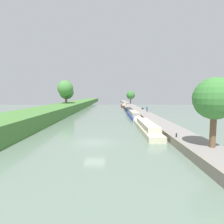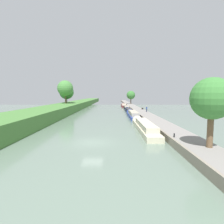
# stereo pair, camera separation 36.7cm
# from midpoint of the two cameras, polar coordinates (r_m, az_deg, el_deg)

# --- Properties ---
(ground_plane) EXTENTS (160.00, 160.00, 0.00)m
(ground_plane) POSITION_cam_midpoint_polar(r_m,az_deg,el_deg) (22.59, -5.71, -9.32)
(ground_plane) COLOR slate
(right_towpath) EXTENTS (3.40, 260.00, 0.87)m
(right_towpath) POSITION_cam_midpoint_polar(r_m,az_deg,el_deg) (23.96, 21.57, -7.74)
(right_towpath) COLOR gray
(right_towpath) RESTS_ON ground_plane
(stone_quay) EXTENTS (0.25, 260.00, 0.92)m
(stone_quay) POSITION_cam_midpoint_polar(r_m,az_deg,el_deg) (23.36, 17.36, -7.88)
(stone_quay) COLOR gray
(stone_quay) RESTS_ON ground_plane
(narrowboat_cream) EXTENTS (2.12, 16.55, 2.17)m
(narrowboat_cream) POSITION_cam_midpoint_polar(r_m,az_deg,el_deg) (30.23, 10.23, -4.35)
(narrowboat_cream) COLOR beige
(narrowboat_cream) RESTS_ON ground_plane
(narrowboat_blue) EXTENTS (2.16, 15.13, 2.26)m
(narrowboat_blue) POSITION_cam_midpoint_polar(r_m,az_deg,el_deg) (47.06, 6.68, -0.77)
(narrowboat_blue) COLOR #283D93
(narrowboat_blue) RESTS_ON ground_plane
(narrowboat_navy) EXTENTS (1.90, 11.33, 1.83)m
(narrowboat_navy) POSITION_cam_midpoint_polar(r_m,az_deg,el_deg) (61.36, 5.33, 0.56)
(narrowboat_navy) COLOR #141E42
(narrowboat_navy) RESTS_ON ground_plane
(narrowboat_black) EXTENTS (1.81, 11.60, 1.77)m
(narrowboat_black) POSITION_cam_midpoint_polar(r_m,az_deg,el_deg) (72.81, 4.62, 1.37)
(narrowboat_black) COLOR black
(narrowboat_black) RESTS_ON ground_plane
(narrowboat_maroon) EXTENTS (2.12, 13.48, 2.02)m
(narrowboat_maroon) POSITION_cam_midpoint_polar(r_m,az_deg,el_deg) (86.84, 3.77, 2.05)
(narrowboat_maroon) COLOR maroon
(narrowboat_maroon) RESTS_ON ground_plane
(tree_rightbank_near) EXTENTS (3.84, 3.84, 6.45)m
(tree_rightbank_near) POSITION_cam_midpoint_polar(r_m,az_deg,el_deg) (19.01, 29.10, 3.55)
(tree_rightbank_near) COLOR brown
(tree_rightbank_near) RESTS_ON right_towpath
(tree_rightbank_midnear) EXTENTS (4.42, 4.42, 6.70)m
(tree_rightbank_midnear) POSITION_cam_midpoint_polar(r_m,az_deg,el_deg) (95.98, 5.99, 5.24)
(tree_rightbank_midnear) COLOR #4C3828
(tree_rightbank_midnear) RESTS_ON right_towpath
(tree_leftbank_downstream) EXTENTS (5.58, 5.58, 6.93)m
(tree_leftbank_downstream) POSITION_cam_midpoint_polar(r_m,az_deg,el_deg) (74.75, -13.82, 6.03)
(tree_leftbank_downstream) COLOR #4C3828
(tree_leftbank_downstream) RESTS_ON left_grassy_bank
(tree_leftbank_upstream) EXTENTS (5.53, 5.53, 8.18)m
(tree_leftbank_upstream) POSITION_cam_midpoint_polar(r_m,az_deg,el_deg) (67.59, -14.19, 7.17)
(tree_leftbank_upstream) COLOR brown
(tree_leftbank_upstream) RESTS_ON left_grassy_bank
(person_walking) EXTENTS (0.34, 0.34, 1.66)m
(person_walking) POSITION_cam_midpoint_polar(r_m,az_deg,el_deg) (51.84, 10.93, 0.97)
(person_walking) COLOR #282D42
(person_walking) RESTS_ON right_towpath
(mooring_bollard_near) EXTENTS (0.16, 0.16, 0.45)m
(mooring_bollard_near) POSITION_cam_midpoint_polar(r_m,az_deg,el_deg) (22.40, 19.23, -6.85)
(mooring_bollard_near) COLOR black
(mooring_bollard_near) RESTS_ON right_towpath
(mooring_bollard_far) EXTENTS (0.16, 0.16, 0.45)m
(mooring_bollard_far) POSITION_cam_midpoint_polar(r_m,az_deg,el_deg) (92.31, 4.78, 2.61)
(mooring_bollard_far) COLOR black
(mooring_bollard_far) RESTS_ON right_towpath
(park_bench) EXTENTS (0.44, 1.50, 0.47)m
(park_bench) POSITION_cam_midpoint_polar(r_m,az_deg,el_deg) (60.83, 9.63, 1.16)
(park_bench) COLOR #333338
(park_bench) RESTS_ON right_towpath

